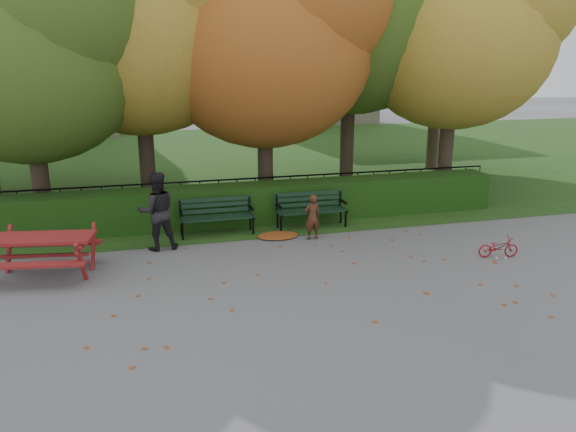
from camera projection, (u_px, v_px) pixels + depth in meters
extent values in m
plane|color=slate|center=(313.00, 285.00, 10.65)|extent=(90.00, 90.00, 0.00)
plane|color=#1E3B13|center=(213.00, 161.00, 23.67)|extent=(90.00, 90.00, 0.00)
cube|color=#BBAD93|center=(302.00, 30.00, 37.07)|extent=(9.00, 6.00, 12.00)
cube|color=black|center=(261.00, 203.00, 14.70)|extent=(13.00, 0.90, 1.00)
cube|color=black|center=(255.00, 211.00, 15.56)|extent=(14.00, 0.04, 0.04)
cube|color=black|center=(255.00, 178.00, 15.31)|extent=(14.00, 0.04, 0.04)
cylinder|color=black|center=(143.00, 203.00, 14.69)|extent=(0.03, 0.03, 1.00)
cylinder|color=black|center=(255.00, 196.00, 15.44)|extent=(0.03, 0.03, 1.00)
cylinder|color=black|center=(357.00, 190.00, 16.19)|extent=(0.03, 0.03, 1.00)
cylinder|color=black|center=(464.00, 183.00, 17.07)|extent=(0.03, 0.03, 1.00)
cylinder|color=black|center=(40.00, 174.00, 14.31)|extent=(0.44, 0.44, 2.62)
ellipsoid|color=#324F1B|center=(26.00, 59.00, 13.55)|extent=(5.60, 5.60, 5.04)
sphere|color=#324F1B|center=(60.00, 2.00, 12.81)|extent=(4.20, 4.20, 4.20)
cylinder|color=black|center=(147.00, 152.00, 16.03)|extent=(0.44, 0.44, 3.15)
ellipsoid|color=brown|center=(138.00, 28.00, 15.12)|extent=(6.40, 6.40, 5.76)
cylinder|color=black|center=(265.00, 157.00, 16.16)|extent=(0.44, 0.44, 2.80)
ellipsoid|color=#8F571D|center=(264.00, 49.00, 15.35)|extent=(6.00, 6.00, 5.40)
cylinder|color=black|center=(347.00, 136.00, 18.03)|extent=(0.44, 0.44, 3.50)
ellipsoid|color=#324F1B|center=(351.00, 12.00, 17.02)|extent=(6.80, 6.80, 6.12)
cylinder|color=black|center=(446.00, 148.00, 17.38)|extent=(0.44, 0.44, 2.97)
ellipsoid|color=brown|center=(454.00, 40.00, 16.52)|extent=(5.80, 5.80, 5.22)
cylinder|color=black|center=(434.00, 128.00, 21.53)|extent=(0.44, 0.44, 3.15)
ellipsoid|color=#324F1B|center=(440.00, 36.00, 20.61)|extent=(6.00, 6.00, 5.40)
cube|color=black|center=(218.00, 220.00, 13.39)|extent=(1.80, 0.12, 0.04)
cube|color=black|center=(217.00, 218.00, 13.55)|extent=(1.80, 0.12, 0.04)
cube|color=black|center=(216.00, 216.00, 13.72)|extent=(1.80, 0.12, 0.04)
cube|color=black|center=(215.00, 210.00, 13.78)|extent=(1.80, 0.05, 0.10)
cube|color=black|center=(215.00, 205.00, 13.73)|extent=(1.80, 0.05, 0.10)
cube|color=black|center=(215.00, 199.00, 13.70)|extent=(1.80, 0.05, 0.10)
cube|color=black|center=(182.00, 221.00, 13.35)|extent=(0.05, 0.55, 0.06)
cube|color=black|center=(180.00, 209.00, 13.54)|extent=(0.05, 0.05, 0.41)
cylinder|color=black|center=(183.00, 231.00, 13.23)|extent=(0.05, 0.05, 0.44)
cylinder|color=black|center=(181.00, 227.00, 13.57)|extent=(0.05, 0.05, 0.44)
cube|color=black|center=(181.00, 213.00, 13.31)|extent=(0.05, 0.45, 0.04)
cube|color=black|center=(252.00, 216.00, 13.77)|extent=(0.05, 0.55, 0.06)
cube|color=black|center=(249.00, 204.00, 13.96)|extent=(0.05, 0.05, 0.41)
cylinder|color=black|center=(253.00, 226.00, 13.66)|extent=(0.05, 0.05, 0.44)
cylinder|color=black|center=(250.00, 222.00, 13.99)|extent=(0.05, 0.05, 0.44)
cube|color=black|center=(251.00, 208.00, 13.74)|extent=(0.05, 0.45, 0.04)
cube|color=black|center=(314.00, 213.00, 13.99)|extent=(1.80, 0.12, 0.04)
cube|color=black|center=(312.00, 211.00, 14.15)|extent=(1.80, 0.12, 0.04)
cube|color=black|center=(310.00, 209.00, 14.32)|extent=(1.80, 0.12, 0.04)
cube|color=black|center=(309.00, 204.00, 14.38)|extent=(1.80, 0.05, 0.10)
cube|color=black|center=(309.00, 198.00, 14.34)|extent=(1.80, 0.05, 0.10)
cube|color=black|center=(309.00, 193.00, 14.30)|extent=(1.80, 0.05, 0.10)
cube|color=black|center=(279.00, 214.00, 13.95)|extent=(0.05, 0.55, 0.06)
cube|color=black|center=(276.00, 203.00, 14.14)|extent=(0.05, 0.05, 0.41)
cylinder|color=black|center=(281.00, 224.00, 13.83)|extent=(0.05, 0.05, 0.44)
cylinder|color=black|center=(277.00, 220.00, 14.17)|extent=(0.05, 0.05, 0.44)
cube|color=black|center=(279.00, 206.00, 13.91)|extent=(0.05, 0.45, 0.04)
cube|color=black|center=(343.00, 209.00, 14.37)|extent=(0.05, 0.55, 0.06)
cube|color=black|center=(340.00, 198.00, 14.56)|extent=(0.05, 0.05, 0.41)
cylinder|color=black|center=(346.00, 219.00, 14.26)|extent=(0.05, 0.05, 0.44)
cylinder|color=black|center=(341.00, 215.00, 14.59)|extent=(0.05, 0.05, 0.44)
cube|color=black|center=(343.00, 202.00, 14.34)|extent=(0.05, 0.45, 0.04)
cube|color=maroon|center=(42.00, 238.00, 10.88)|extent=(2.03, 1.11, 0.06)
cube|color=maroon|center=(32.00, 265.00, 10.35)|extent=(1.94, 0.58, 0.05)
cube|color=maroon|center=(54.00, 243.00, 11.58)|extent=(1.94, 0.58, 0.05)
cube|color=maroon|center=(9.00, 249.00, 11.36)|extent=(0.15, 0.55, 0.93)
cube|color=maroon|center=(81.00, 263.00, 10.59)|extent=(0.15, 0.55, 0.93)
cube|color=maroon|center=(93.00, 246.00, 11.51)|extent=(0.15, 0.55, 0.93)
cube|color=maroon|center=(86.00, 241.00, 10.98)|extent=(0.30, 1.43, 0.06)
cube|color=maroon|center=(44.00, 256.00, 10.97)|extent=(1.69, 0.35, 0.06)
ellipsoid|color=maroon|center=(278.00, 236.00, 13.51)|extent=(1.02, 0.71, 0.07)
imported|color=#452416|center=(312.00, 217.00, 13.23)|extent=(0.42, 0.31, 1.08)
imported|color=black|center=(157.00, 211.00, 12.43)|extent=(0.92, 0.75, 1.77)
imported|color=maroon|center=(498.00, 247.00, 12.08)|extent=(0.91, 0.46, 0.45)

